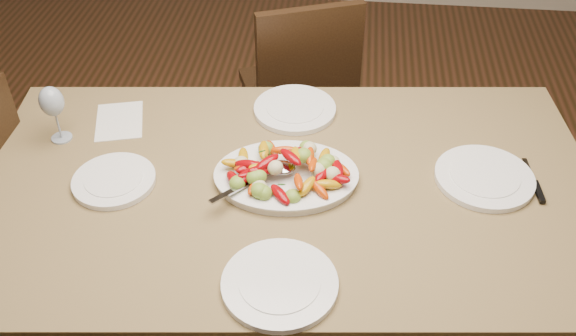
# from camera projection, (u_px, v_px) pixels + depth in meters

# --- Properties ---
(dining_table) EXTENTS (1.94, 1.23, 0.76)m
(dining_table) POSITION_uv_depth(u_px,v_px,m) (288.00, 269.00, 2.14)
(dining_table) COLOR brown
(dining_table) RESTS_ON ground
(chair_far) EXTENTS (0.54, 0.54, 0.95)m
(chair_far) POSITION_uv_depth(u_px,v_px,m) (296.00, 89.00, 2.79)
(chair_far) COLOR black
(chair_far) RESTS_ON ground
(serving_platter) EXTENTS (0.44, 0.35, 0.02)m
(serving_platter) POSITION_uv_depth(u_px,v_px,m) (286.00, 177.00, 1.90)
(serving_platter) COLOR white
(serving_platter) RESTS_ON dining_table
(roasted_vegetables) EXTENTS (0.36, 0.27, 0.09)m
(roasted_vegetables) POSITION_uv_depth(u_px,v_px,m) (286.00, 163.00, 1.86)
(roasted_vegetables) COLOR #7B0206
(roasted_vegetables) RESTS_ON serving_platter
(serving_spoon) EXTENTS (0.25, 0.22, 0.03)m
(serving_spoon) POSITION_uv_depth(u_px,v_px,m) (264.00, 176.00, 1.84)
(serving_spoon) COLOR #9EA0A8
(serving_spoon) RESTS_ON serving_platter
(plate_left) EXTENTS (0.24, 0.24, 0.02)m
(plate_left) POSITION_uv_depth(u_px,v_px,m) (114.00, 181.00, 1.89)
(plate_left) COLOR white
(plate_left) RESTS_ON dining_table
(plate_right) EXTENTS (0.29, 0.29, 0.02)m
(plate_right) POSITION_uv_depth(u_px,v_px,m) (484.00, 178.00, 1.90)
(plate_right) COLOR white
(plate_right) RESTS_ON dining_table
(plate_far) EXTENTS (0.28, 0.28, 0.02)m
(plate_far) POSITION_uv_depth(u_px,v_px,m) (295.00, 109.00, 2.17)
(plate_far) COLOR white
(plate_far) RESTS_ON dining_table
(plate_near) EXTENTS (0.29, 0.29, 0.02)m
(plate_near) POSITION_uv_depth(u_px,v_px,m) (280.00, 284.00, 1.59)
(plate_near) COLOR white
(plate_near) RESTS_ON dining_table
(wine_glass) EXTENTS (0.08, 0.08, 0.20)m
(wine_glass) POSITION_uv_depth(u_px,v_px,m) (55.00, 112.00, 1.99)
(wine_glass) COLOR #8C99A5
(wine_glass) RESTS_ON dining_table
(menu_card) EXTENTS (0.20, 0.24, 0.00)m
(menu_card) POSITION_uv_depth(u_px,v_px,m) (119.00, 121.00, 2.13)
(menu_card) COLOR silver
(menu_card) RESTS_ON dining_table
(table_knife) EXTENTS (0.03, 0.20, 0.01)m
(table_knife) POSITION_uv_depth(u_px,v_px,m) (534.00, 183.00, 1.89)
(table_knife) COLOR #9EA0A8
(table_knife) RESTS_ON dining_table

